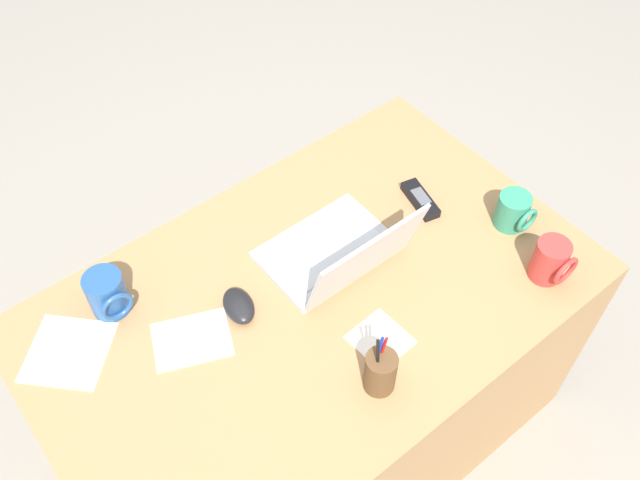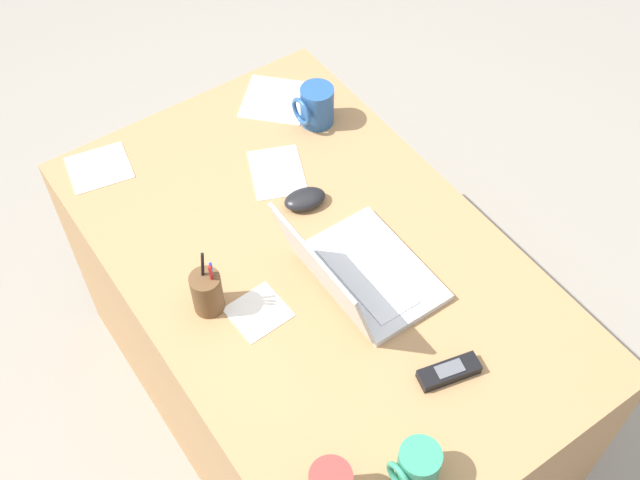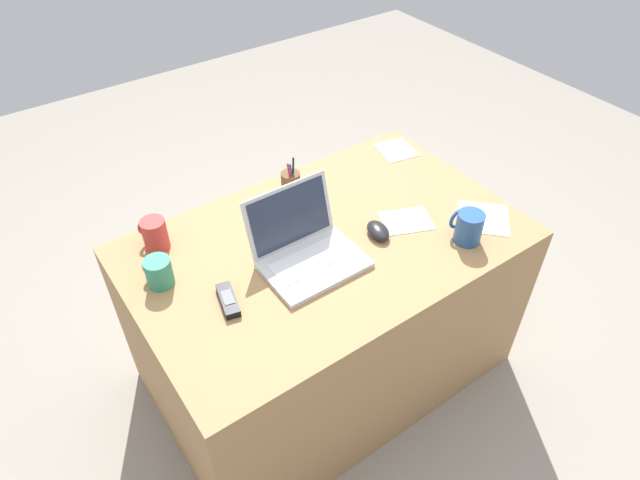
% 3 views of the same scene
% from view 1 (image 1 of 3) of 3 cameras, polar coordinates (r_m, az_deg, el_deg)
% --- Properties ---
extents(ground_plane, '(6.00, 6.00, 0.00)m').
position_cam_1_polar(ground_plane, '(2.23, -0.43, -14.92)').
color(ground_plane, gray).
extents(desk, '(1.30, 0.82, 0.70)m').
position_cam_1_polar(desk, '(1.92, -0.50, -10.62)').
color(desk, '#A87C4F').
rests_on(desk, ground).
extents(laptop, '(0.31, 0.28, 0.22)m').
position_cam_1_polar(laptop, '(1.64, 1.58, -1.06)').
color(laptop, silver).
rests_on(laptop, desk).
extents(computer_mouse, '(0.09, 0.12, 0.04)m').
position_cam_1_polar(computer_mouse, '(1.59, -6.73, -5.41)').
color(computer_mouse, black).
rests_on(computer_mouse, desk).
extents(coffee_mug_white, '(0.09, 0.10, 0.11)m').
position_cam_1_polar(coffee_mug_white, '(1.62, -17.11, -4.30)').
color(coffee_mug_white, '#26518C').
rests_on(coffee_mug_white, desk).
extents(coffee_mug_tall, '(0.08, 0.09, 0.09)m').
position_cam_1_polar(coffee_mug_tall, '(1.78, 15.67, 2.29)').
color(coffee_mug_tall, '#338C6B').
rests_on(coffee_mug_tall, desk).
extents(coffee_mug_spare, '(0.08, 0.09, 0.11)m').
position_cam_1_polar(coffee_mug_spare, '(1.70, 18.50, -1.67)').
color(coffee_mug_spare, '#C63833').
rests_on(coffee_mug_spare, desk).
extents(cordless_phone, '(0.07, 0.14, 0.03)m').
position_cam_1_polar(cordless_phone, '(1.81, 8.28, 3.32)').
color(cordless_phone, black).
rests_on(cordless_phone, desk).
extents(pen_holder, '(0.07, 0.07, 0.18)m').
position_cam_1_polar(pen_holder, '(1.46, 4.99, -10.75)').
color(pen_holder, brown).
rests_on(pen_holder, desk).
extents(paper_note_near_laptop, '(0.24, 0.24, 0.00)m').
position_cam_1_polar(paper_note_near_laptop, '(1.63, -20.04, -8.66)').
color(paper_note_near_laptop, white).
rests_on(paper_note_near_laptop, desk).
extents(paper_note_right, '(0.12, 0.13, 0.00)m').
position_cam_1_polar(paper_note_right, '(1.56, 4.99, -8.17)').
color(paper_note_right, white).
rests_on(paper_note_right, desk).
extents(paper_note_front, '(0.21, 0.18, 0.00)m').
position_cam_1_polar(paper_note_front, '(1.58, -10.52, -8.07)').
color(paper_note_front, white).
rests_on(paper_note_front, desk).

